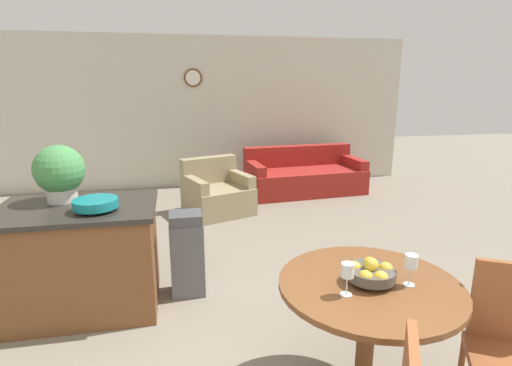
# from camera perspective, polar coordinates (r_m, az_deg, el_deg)

# --- Properties ---
(wall_back) EXTENTS (8.00, 0.09, 2.70)m
(wall_back) POSITION_cam_1_polar(r_m,az_deg,el_deg) (7.46, -8.58, 9.87)
(wall_back) COLOR beige
(wall_back) RESTS_ON ground_plane
(dining_table) EXTENTS (1.05, 1.05, 0.78)m
(dining_table) POSITION_cam_1_polar(r_m,az_deg,el_deg) (2.53, 15.68, -17.08)
(dining_table) COLOR brown
(dining_table) RESTS_ON ground_plane
(dining_chair_near_right) EXTENTS (0.57, 0.57, 0.93)m
(dining_chair_near_right) POSITION_cam_1_polar(r_m,az_deg,el_deg) (2.74, 32.48, -18.64)
(dining_chair_near_right) COLOR brown
(dining_chair_near_right) RESTS_ON ground_plane
(fruit_bowl) EXTENTS (0.28, 0.28, 0.15)m
(fruit_bowl) POSITION_cam_1_polar(r_m,az_deg,el_deg) (2.42, 16.07, -12.16)
(fruit_bowl) COLOR #4C4742
(fruit_bowl) RESTS_ON dining_table
(wine_glass_left) EXTENTS (0.07, 0.07, 0.19)m
(wine_glass_left) POSITION_cam_1_polar(r_m,az_deg,el_deg) (2.23, 12.94, -12.27)
(wine_glass_left) COLOR silver
(wine_glass_left) RESTS_ON dining_table
(wine_glass_right) EXTENTS (0.07, 0.07, 0.19)m
(wine_glass_right) POSITION_cam_1_polar(r_m,az_deg,el_deg) (2.43, 21.28, -10.61)
(wine_glass_right) COLOR silver
(wine_glass_right) RESTS_ON dining_table
(kitchen_island) EXTENTS (1.26, 0.87, 0.91)m
(kitchen_island) POSITION_cam_1_polar(r_m,az_deg,el_deg) (3.71, -23.64, -9.79)
(kitchen_island) COLOR brown
(kitchen_island) RESTS_ON ground_plane
(teal_bowl) EXTENTS (0.34, 0.34, 0.09)m
(teal_bowl) POSITION_cam_1_polar(r_m,az_deg,el_deg) (3.37, -21.93, -2.74)
(teal_bowl) COLOR #147A7F
(teal_bowl) RESTS_ON kitchen_island
(potted_plant) EXTENTS (0.41, 0.41, 0.48)m
(potted_plant) POSITION_cam_1_polar(r_m,az_deg,el_deg) (3.71, -26.27, 1.46)
(potted_plant) COLOR beige
(potted_plant) RESTS_ON kitchen_island
(trash_bin) EXTENTS (0.30, 0.27, 0.77)m
(trash_bin) POSITION_cam_1_polar(r_m,az_deg,el_deg) (3.72, -9.81, -9.94)
(trash_bin) COLOR #56565B
(trash_bin) RESTS_ON ground_plane
(couch) EXTENTS (2.07, 1.09, 0.78)m
(couch) POSITION_cam_1_polar(r_m,az_deg,el_deg) (7.09, 6.87, 0.90)
(couch) COLOR maroon
(couch) RESTS_ON ground_plane
(armchair) EXTENTS (1.09, 1.06, 0.80)m
(armchair) POSITION_cam_1_polar(r_m,az_deg,el_deg) (5.95, -5.61, -1.64)
(armchair) COLOR #998966
(armchair) RESTS_ON ground_plane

